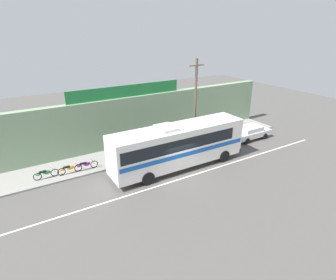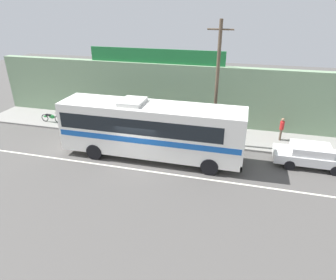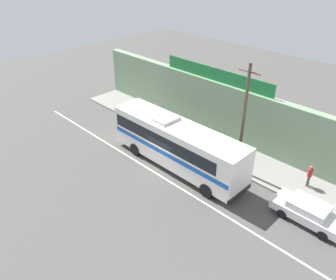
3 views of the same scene
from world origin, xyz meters
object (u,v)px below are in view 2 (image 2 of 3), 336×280
at_px(intercity_bus, 150,128).
at_px(motorcycle_red, 51,117).
at_px(motorcycle_green, 69,120).
at_px(pedestrian_near_shop, 282,127).
at_px(parked_car, 311,155).
at_px(motorcycle_orange, 83,122).
at_px(utility_pole, 217,84).
at_px(motorcycle_blue, 122,125).

relative_size(intercity_bus, motorcycle_red, 6.19).
distance_m(motorcycle_green, pedestrian_near_shop, 16.35).
height_order(parked_car, motorcycle_orange, parked_car).
xyz_separation_m(utility_pole, motorcycle_red, (-13.39, 0.59, -3.79)).
distance_m(utility_pole, motorcycle_blue, 8.00).
relative_size(utility_pole, motorcycle_orange, 4.28).
distance_m(parked_car, utility_pole, 7.25).
bearing_deg(utility_pole, pedestrian_near_shop, 21.16).
bearing_deg(motorcycle_orange, motorcycle_blue, 1.54).
xyz_separation_m(utility_pole, motorcycle_orange, (-10.39, 0.40, -3.79)).
distance_m(motorcycle_orange, motorcycle_red, 3.01).
bearing_deg(motorcycle_blue, motorcycle_orange, -178.46).
bearing_deg(motorcycle_blue, motorcycle_green, -179.47).
relative_size(utility_pole, pedestrian_near_shop, 4.89).
bearing_deg(motorcycle_blue, intercity_bus, -44.67).
bearing_deg(motorcycle_orange, intercity_bus, -25.60).
relative_size(utility_pole, motorcycle_blue, 4.30).
relative_size(motorcycle_green, pedestrian_near_shop, 1.14).
relative_size(parked_car, utility_pole, 0.54).
relative_size(utility_pole, motorcycle_green, 4.28).
bearing_deg(parked_car, motorcycle_red, 174.16).
relative_size(utility_pole, motorcycle_red, 4.39).
relative_size(motorcycle_orange, motorcycle_blue, 1.00).
xyz_separation_m(intercity_bus, motorcycle_blue, (-3.33, 3.29, -1.50)).
distance_m(motorcycle_orange, motorcycle_green, 1.28).
bearing_deg(motorcycle_red, motorcycle_orange, -3.59).
height_order(utility_pole, motorcycle_orange, utility_pole).
relative_size(motorcycle_orange, motorcycle_green, 1.00).
distance_m(motorcycle_orange, pedestrian_near_shop, 15.08).
relative_size(intercity_bus, motorcycle_orange, 6.04).
bearing_deg(motorcycle_red, motorcycle_green, -4.68).
relative_size(motorcycle_orange, motorcycle_red, 1.03).
bearing_deg(intercity_bus, motorcycle_orange, 154.40).
height_order(motorcycle_green, pedestrian_near_shop, pedestrian_near_shop).
bearing_deg(motorcycle_orange, motorcycle_red, 176.41).
bearing_deg(parked_car, intercity_bus, -171.92).
bearing_deg(motorcycle_blue, motorcycle_red, 179.11).
relative_size(intercity_bus, pedestrian_near_shop, 6.89).
bearing_deg(motorcycle_orange, pedestrian_near_shop, 5.29).
height_order(parked_car, motorcycle_blue, parked_car).
distance_m(utility_pole, motorcycle_red, 13.93).
xyz_separation_m(motorcycle_orange, motorcycle_blue, (3.35, 0.09, 0.00)).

